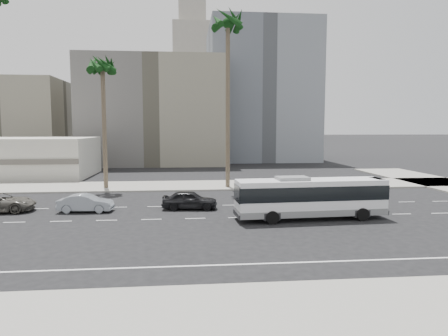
{
  "coord_description": "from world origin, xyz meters",
  "views": [
    {
      "loc": [
        -6.55,
        -26.94,
        6.23
      ],
      "look_at": [
        -3.62,
        4.0,
        3.1
      ],
      "focal_mm": 31.73,
      "sensor_mm": 36.0,
      "label": 1
    }
  ],
  "objects": [
    {
      "name": "midrise_beige_far",
      "position": [
        -38.0,
        50.0,
        7.5
      ],
      "size": [
        18.0,
        16.0,
        15.0
      ],
      "primitive_type": "cube",
      "color": "slate",
      "rests_on": "ground"
    },
    {
      "name": "ground",
      "position": [
        0.0,
        0.0,
        0.0
      ],
      "size": [
        700.0,
        700.0,
        0.0
      ],
      "primitive_type": "plane",
      "color": "black",
      "rests_on": "ground"
    },
    {
      "name": "commercial_low",
      "position": [
        -30.0,
        25.99,
        2.5
      ],
      "size": [
        22.0,
        12.16,
        5.0
      ],
      "color": "beige",
      "rests_on": "ground"
    },
    {
      "name": "highrise_right",
      "position": [
        45.0,
        230.0,
        35.0
      ],
      "size": [
        26.0,
        26.0,
        70.0
      ],
      "primitive_type": "cube",
      "color": "slate",
      "rests_on": "ground"
    },
    {
      "name": "midrise_gray_center",
      "position": [
        8.0,
        52.0,
        13.0
      ],
      "size": [
        20.0,
        20.0,
        26.0
      ],
      "primitive_type": "cube",
      "color": "slate",
      "rests_on": "ground"
    },
    {
      "name": "civic_tower",
      "position": [
        -2.0,
        250.0,
        38.83
      ],
      "size": [
        42.0,
        42.0,
        129.0
      ],
      "color": "#B7B0A0",
      "rests_on": "ground"
    },
    {
      "name": "sidewalk_south",
      "position": [
        0.0,
        -15.5,
        0.07
      ],
      "size": [
        120.0,
        7.0,
        0.15
      ],
      "primitive_type": "cube",
      "color": "gray",
      "rests_on": "ground"
    },
    {
      "name": "palm_near",
      "position": [
        -2.31,
        13.76,
        16.38
      ],
      "size": [
        5.37,
        5.37,
        18.08
      ],
      "rotation": [
        0.0,
        0.0,
        0.01
      ],
      "color": "brown",
      "rests_on": "ground"
    },
    {
      "name": "city_bus",
      "position": [
        1.9,
        -0.8,
        1.55
      ],
      "size": [
        10.41,
        2.87,
        2.96
      ],
      "rotation": [
        0.0,
        0.0,
        0.06
      ],
      "color": "white",
      "rests_on": "ground"
    },
    {
      "name": "palm_mid",
      "position": [
        -14.84,
        14.29,
        12.16
      ],
      "size": [
        4.37,
        4.37,
        13.52
      ],
      "rotation": [
        0.0,
        0.0,
        0.28
      ],
      "color": "brown",
      "rests_on": "ground"
    },
    {
      "name": "car_a",
      "position": [
        -6.35,
        3.29,
        0.72
      ],
      "size": [
        2.1,
        4.38,
        1.44
      ],
      "primitive_type": "imported",
      "rotation": [
        0.0,
        0.0,
        1.47
      ],
      "color": "black",
      "rests_on": "ground"
    },
    {
      "name": "highrise_far",
      "position": [
        70.0,
        260.0,
        30.0
      ],
      "size": [
        22.0,
        22.0,
        60.0
      ],
      "primitive_type": "cube",
      "color": "slate",
      "rests_on": "ground"
    },
    {
      "name": "midrise_beige_west",
      "position": [
        -12.0,
        45.0,
        9.0
      ],
      "size": [
        24.0,
        18.0,
        18.0
      ],
      "primitive_type": "cube",
      "color": "slate",
      "rests_on": "ground"
    },
    {
      "name": "sidewalk_north",
      "position": [
        0.0,
        15.5,
        0.07
      ],
      "size": [
        120.0,
        7.0,
        0.15
      ],
      "primitive_type": "cube",
      "color": "gray",
      "rests_on": "ground"
    },
    {
      "name": "car_b",
      "position": [
        -14.09,
        3.03,
        0.66
      ],
      "size": [
        1.62,
        4.09,
        1.32
      ],
      "primitive_type": "imported",
      "rotation": [
        0.0,
        0.0,
        1.51
      ],
      "color": "#8F969F",
      "rests_on": "ground"
    }
  ]
}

